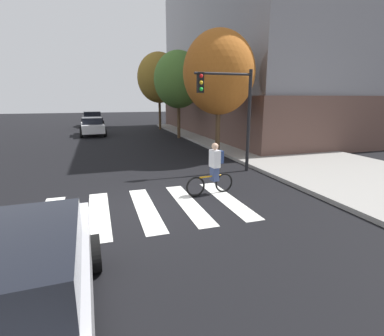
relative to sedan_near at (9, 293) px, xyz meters
The scene contains 13 objects.
ground_plane 4.88m from the sedan_near, 64.02° to the left, with size 120.00×120.00×0.00m, color black.
sidewalk 11.71m from the sedan_near, 21.70° to the left, with size 6.50×50.00×0.15m, color gray.
crosswalk_stripes 4.96m from the sedan_near, 62.08° to the left, with size 5.64×3.55×0.01m.
sedan_near is the anchor object (origin of this frame).
sedan_mid 22.58m from the sedan_near, 88.09° to the left, with size 2.21×4.42×1.50m.
sedan_far 31.12m from the sedan_near, 88.76° to the left, with size 2.47×4.86×1.64m.
cyclist 6.78m from the sedan_near, 46.92° to the left, with size 1.70×0.39×1.69m.
traffic_light_near 9.98m from the sedan_near, 49.39° to the left, with size 2.47×0.28×4.20m.
fire_hydrant 14.30m from the sedan_near, 49.84° to the left, with size 0.33×0.22×0.78m.
street_tree_near 13.11m from the sedan_near, 55.91° to the left, with size 3.57×3.57×6.35m.
street_tree_mid 20.29m from the sedan_near, 68.76° to the left, with size 3.68×3.68×6.55m.
street_tree_far 26.77m from the sedan_near, 74.25° to the left, with size 4.14×4.14×7.37m.
corner_building 28.10m from the sedan_near, 47.33° to the left, with size 19.13×21.70×13.42m.
Camera 1 is at (-0.97, -7.85, 3.08)m, focal length 27.27 mm.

